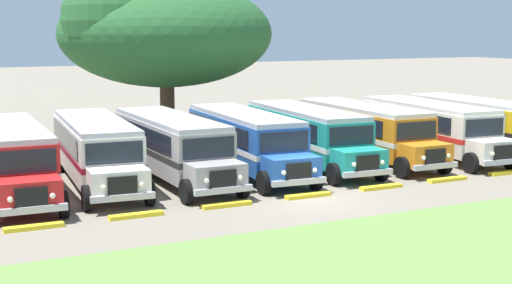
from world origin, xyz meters
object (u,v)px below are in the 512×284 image
(parked_bus_slot_4, at_px, (246,139))
(parked_bus_slot_5, at_px, (308,133))
(parked_bus_slot_7, at_px, (430,126))
(parked_bus_slot_2, at_px, (96,148))
(parked_bus_slot_1, at_px, (12,156))
(parked_bus_slot_6, at_px, (365,129))
(parked_bus_slot_8, at_px, (479,122))
(broad_shade_tree, at_px, (161,29))
(parked_bus_slot_3, at_px, (172,144))

(parked_bus_slot_4, bearing_deg, parked_bus_slot_5, 97.45)
(parked_bus_slot_7, bearing_deg, parked_bus_slot_2, -88.68)
(parked_bus_slot_1, relative_size, parked_bus_slot_6, 1.00)
(parked_bus_slot_7, bearing_deg, parked_bus_slot_8, 96.60)
(broad_shade_tree, bearing_deg, parked_bus_slot_5, -76.73)
(parked_bus_slot_6, xyz_separation_m, parked_bus_slot_8, (7.44, -0.37, 0.00))
(parked_bus_slot_1, distance_m, parked_bus_slot_6, 17.63)
(parked_bus_slot_1, xyz_separation_m, parked_bus_slot_5, (14.22, 0.24, 0.00))
(parked_bus_slot_7, xyz_separation_m, parked_bus_slot_8, (3.59, 0.18, 0.00))
(parked_bus_slot_3, bearing_deg, parked_bus_slot_1, -90.59)
(parked_bus_slot_2, xyz_separation_m, parked_bus_slot_3, (3.35, -0.49, 0.00))
(parked_bus_slot_1, height_order, parked_bus_slot_4, same)
(parked_bus_slot_6, bearing_deg, parked_bus_slot_2, -89.82)
(parked_bus_slot_5, xyz_separation_m, parked_bus_slot_8, (10.85, -0.38, 0.00))
(parked_bus_slot_3, distance_m, parked_bus_slot_5, 7.28)
(parked_bus_slot_3, relative_size, parked_bus_slot_8, 1.00)
(parked_bus_slot_1, bearing_deg, parked_bus_slot_5, 92.77)
(parked_bus_slot_7, bearing_deg, parked_bus_slot_1, -87.15)
(parked_bus_slot_4, xyz_separation_m, parked_bus_slot_7, (10.83, -0.30, 0.00))
(parked_bus_slot_5, bearing_deg, parked_bus_slot_2, -87.43)
(parked_bus_slot_4, height_order, parked_bus_slot_5, same)
(parked_bus_slot_1, distance_m, broad_shade_tree, 18.20)
(parked_bus_slot_2, height_order, parked_bus_slot_5, same)
(parked_bus_slot_4, relative_size, broad_shade_tree, 0.81)
(parked_bus_slot_8, bearing_deg, parked_bus_slot_4, -88.11)
(parked_bus_slot_1, xyz_separation_m, parked_bus_slot_6, (17.62, 0.24, 0.00))
(parked_bus_slot_6, distance_m, parked_bus_slot_8, 7.45)
(parked_bus_slot_1, bearing_deg, parked_bus_slot_6, 92.58)
(parked_bus_slot_8, bearing_deg, parked_bus_slot_3, -87.86)
(parked_bus_slot_4, height_order, parked_bus_slot_8, same)
(broad_shade_tree, bearing_deg, parked_bus_slot_4, -91.90)
(parked_bus_slot_1, bearing_deg, parked_bus_slot_3, 91.24)
(parked_bus_slot_1, bearing_deg, broad_shade_tree, 142.30)
(parked_bus_slot_1, relative_size, parked_bus_slot_7, 1.00)
(parked_bus_slot_1, distance_m, parked_bus_slot_2, 3.62)
(parked_bus_slot_2, xyz_separation_m, parked_bus_slot_5, (10.62, -0.19, 0.00))
(parked_bus_slot_5, distance_m, parked_bus_slot_7, 7.28)
(parked_bus_slot_3, bearing_deg, parked_bus_slot_5, 92.41)
(broad_shade_tree, bearing_deg, parked_bus_slot_2, -119.93)
(parked_bus_slot_5, height_order, parked_bus_slot_6, same)
(parked_bus_slot_3, distance_m, parked_bus_slot_6, 10.68)
(parked_bus_slot_2, distance_m, broad_shade_tree, 15.91)
(parked_bus_slot_3, height_order, parked_bus_slot_4, same)
(parked_bus_slot_5, bearing_deg, parked_bus_slot_3, -84.00)
(parked_bus_slot_1, relative_size, parked_bus_slot_4, 1.00)
(parked_bus_slot_2, relative_size, parked_bus_slot_4, 1.00)
(parked_bus_slot_6, xyz_separation_m, parked_bus_slot_7, (3.86, -0.56, 0.00))
(parked_bus_slot_6, relative_size, broad_shade_tree, 0.81)
(broad_shade_tree, bearing_deg, parked_bus_slot_6, -63.75)
(parked_bus_slot_2, xyz_separation_m, parked_bus_slot_8, (21.47, -0.56, 0.00))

